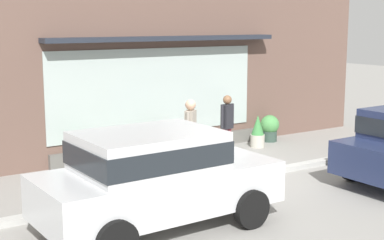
# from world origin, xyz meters

# --- Properties ---
(ground_plane) EXTENTS (60.00, 60.00, 0.00)m
(ground_plane) POSITION_xyz_m (0.00, 0.00, 0.00)
(ground_plane) COLOR gray
(curb_strip) EXTENTS (14.00, 0.24, 0.12)m
(curb_strip) POSITION_xyz_m (0.00, -0.20, 0.06)
(curb_strip) COLOR #B2B2AD
(curb_strip) RESTS_ON ground_plane
(storefront) EXTENTS (14.00, 0.81, 4.62)m
(storefront) POSITION_xyz_m (-0.00, 3.19, 2.27)
(storefront) COLOR brown
(storefront) RESTS_ON ground_plane
(fire_hydrant) EXTENTS (0.41, 0.38, 0.92)m
(fire_hydrant) POSITION_xyz_m (0.18, 0.61, 0.46)
(fire_hydrant) COLOR #B2B2B7
(fire_hydrant) RESTS_ON ground_plane
(pedestrian_with_handbag) EXTENTS (0.54, 0.43, 1.76)m
(pedestrian_with_handbag) POSITION_xyz_m (-0.72, 0.66, 1.03)
(pedestrian_with_handbag) COLOR #9E9384
(pedestrian_with_handbag) RESTS_ON ground_plane
(pedestrian_passerby) EXTENTS (0.45, 0.26, 1.66)m
(pedestrian_passerby) POSITION_xyz_m (0.91, 1.44, 0.97)
(pedestrian_passerby) COLOR #8E333D
(pedestrian_passerby) RESTS_ON ground_plane
(parked_car_silver) EXTENTS (4.16, 2.06, 1.69)m
(parked_car_silver) POSITION_xyz_m (-2.99, -1.73, 0.95)
(parked_car_silver) COLOR silver
(parked_car_silver) RESTS_ON ground_plane
(potted_plant_doorstep) EXTENTS (0.50, 0.50, 0.77)m
(potted_plant_doorstep) POSITION_xyz_m (-0.76, 2.35, 0.41)
(potted_plant_doorstep) COLOR #4C4C51
(potted_plant_doorstep) RESTS_ON ground_plane
(potted_plant_window_center) EXTENTS (0.55, 0.55, 0.78)m
(potted_plant_window_center) POSITION_xyz_m (3.32, 2.57, 0.42)
(potted_plant_window_center) COLOR #33473D
(potted_plant_window_center) RESTS_ON ground_plane
(potted_plant_window_right) EXTENTS (0.40, 0.40, 0.91)m
(potted_plant_window_right) POSITION_xyz_m (2.52, 2.17, 0.43)
(potted_plant_window_right) COLOR #B7B2A3
(potted_plant_window_right) RESTS_ON ground_plane
(potted_plant_low_front) EXTENTS (0.45, 0.45, 0.78)m
(potted_plant_low_front) POSITION_xyz_m (-2.44, 2.58, 0.46)
(potted_plant_low_front) COLOR #33473D
(potted_plant_low_front) RESTS_ON ground_plane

